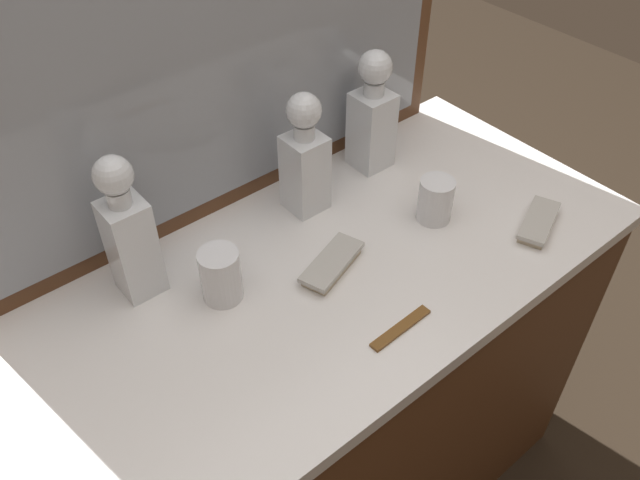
% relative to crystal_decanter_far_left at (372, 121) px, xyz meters
% --- Properties ---
extents(dresser, '(1.29, 0.60, 0.88)m').
position_rel_crystal_decanter_far_left_xyz_m(dresser, '(-0.31, -0.20, -0.55)').
color(dresser, brown).
rests_on(dresser, ground_plane).
extents(dresser_mirror, '(1.10, 0.03, 0.80)m').
position_rel_crystal_decanter_far_left_xyz_m(dresser_mirror, '(-0.31, 0.09, 0.29)').
color(dresser_mirror, brown).
rests_on(dresser_mirror, dresser).
extents(crystal_decanter_far_left, '(0.08, 0.08, 0.28)m').
position_rel_crystal_decanter_far_left_xyz_m(crystal_decanter_far_left, '(0.00, 0.00, 0.00)').
color(crystal_decanter_far_left, white).
rests_on(crystal_decanter_far_left, dresser).
extents(crystal_decanter_left, '(0.07, 0.07, 0.29)m').
position_rel_crystal_decanter_far_left_xyz_m(crystal_decanter_left, '(-0.59, -0.02, 0.01)').
color(crystal_decanter_left, white).
rests_on(crystal_decanter_left, dresser).
extents(crystal_decanter_front, '(0.08, 0.08, 0.27)m').
position_rel_crystal_decanter_far_left_xyz_m(crystal_decanter_front, '(-0.21, -0.03, -0.00)').
color(crystal_decanter_front, white).
rests_on(crystal_decanter_front, dresser).
extents(crystal_tumbler_rear, '(0.07, 0.07, 0.10)m').
position_rel_crystal_decanter_far_left_xyz_m(crystal_tumbler_rear, '(-0.48, -0.13, -0.06)').
color(crystal_tumbler_rear, white).
rests_on(crystal_tumbler_rear, dresser).
extents(crystal_tumbler_front, '(0.07, 0.07, 0.09)m').
position_rel_crystal_decanter_far_left_xyz_m(crystal_tumbler_front, '(-0.03, -0.22, -0.07)').
color(crystal_tumbler_front, white).
rests_on(crystal_tumbler_front, dresser).
extents(silver_brush_left, '(0.15, 0.10, 0.02)m').
position_rel_crystal_decanter_far_left_xyz_m(silver_brush_left, '(0.11, -0.38, -0.10)').
color(silver_brush_left, '#B7A88C').
rests_on(silver_brush_left, dresser).
extents(silver_brush_front, '(0.16, 0.10, 0.02)m').
position_rel_crystal_decanter_far_left_xyz_m(silver_brush_front, '(-0.29, -0.21, -0.10)').
color(silver_brush_front, '#B7A88C').
rests_on(silver_brush_front, dresser).
extents(tortoiseshell_comb, '(0.13, 0.02, 0.01)m').
position_rel_crystal_decanter_far_left_xyz_m(tortoiseshell_comb, '(-0.29, -0.39, -0.11)').
color(tortoiseshell_comb, brown).
rests_on(tortoiseshell_comb, dresser).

